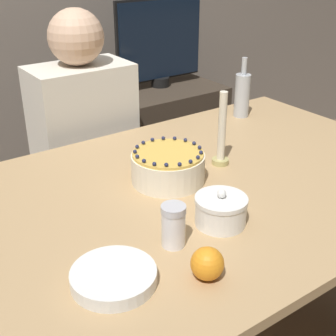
# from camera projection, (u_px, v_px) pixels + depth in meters

# --- Properties ---
(dining_table) EXTENTS (1.51, 1.03, 0.78)m
(dining_table) POSITION_uv_depth(u_px,v_px,m) (210.00, 210.00, 1.50)
(dining_table) COLOR tan
(dining_table) RESTS_ON ground_plane
(cake) EXTENTS (0.23, 0.23, 0.11)m
(cake) POSITION_uv_depth(u_px,v_px,m) (168.00, 167.00, 1.43)
(cake) COLOR #EFE5CC
(cake) RESTS_ON dining_table
(sugar_bowl) EXTENTS (0.14, 0.14, 0.10)m
(sugar_bowl) POSITION_uv_depth(u_px,v_px,m) (221.00, 210.00, 1.21)
(sugar_bowl) COLOR white
(sugar_bowl) RESTS_ON dining_table
(sugar_shaker) EXTENTS (0.06, 0.06, 0.11)m
(sugar_shaker) POSITION_uv_depth(u_px,v_px,m) (173.00, 225.00, 1.12)
(sugar_shaker) COLOR white
(sugar_shaker) RESTS_ON dining_table
(plate_stack) EXTENTS (0.19, 0.19, 0.03)m
(plate_stack) POSITION_uv_depth(u_px,v_px,m) (114.00, 277.00, 1.01)
(plate_stack) COLOR white
(plate_stack) RESTS_ON dining_table
(candle) EXTENTS (0.06, 0.06, 0.25)m
(candle) POSITION_uv_depth(u_px,v_px,m) (222.00, 136.00, 1.51)
(candle) COLOR tan
(candle) RESTS_ON dining_table
(bottle) EXTENTS (0.06, 0.06, 0.25)m
(bottle) POSITION_uv_depth(u_px,v_px,m) (242.00, 94.00, 1.93)
(bottle) COLOR #B2B7BC
(bottle) RESTS_ON dining_table
(orange_fruit_0) EXTENTS (0.08, 0.08, 0.08)m
(orange_fruit_0) POSITION_uv_depth(u_px,v_px,m) (207.00, 264.00, 1.02)
(orange_fruit_0) COLOR orange
(orange_fruit_0) RESTS_ON dining_table
(person_man_blue_shirt) EXTENTS (0.40, 0.34, 1.22)m
(person_man_blue_shirt) POSITION_uv_depth(u_px,v_px,m) (87.00, 173.00, 2.03)
(person_man_blue_shirt) COLOR #2D2D38
(person_man_blue_shirt) RESTS_ON ground_plane
(side_cabinet) EXTENTS (0.60, 0.51, 0.72)m
(side_cabinet) POSITION_uv_depth(u_px,v_px,m) (161.00, 146.00, 2.73)
(side_cabinet) COLOR #382D23
(side_cabinet) RESTS_ON ground_plane
(tv_monitor) EXTENTS (0.52, 0.10, 0.46)m
(tv_monitor) POSITION_uv_depth(u_px,v_px,m) (160.00, 42.00, 2.47)
(tv_monitor) COLOR black
(tv_monitor) RESTS_ON side_cabinet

